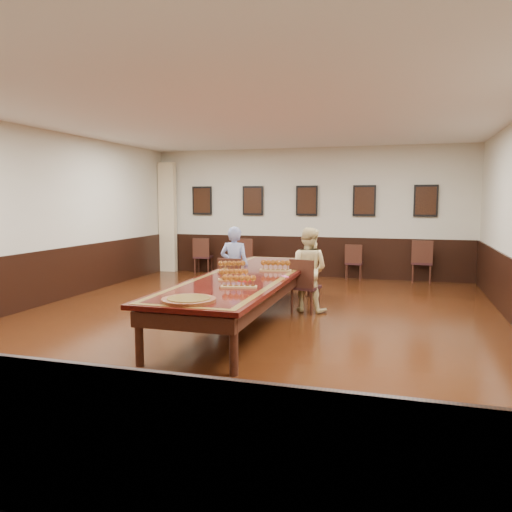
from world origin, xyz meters
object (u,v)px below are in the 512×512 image
(person_man, at_px, (235,267))
(person_woman, at_px, (308,270))
(spare_chair_c, at_px, (354,262))
(conference_table, at_px, (247,284))
(spare_chair_d, at_px, (422,261))
(chair_man, at_px, (233,283))
(spare_chair_b, at_px, (249,257))
(chair_woman, at_px, (306,285))
(carved_platter, at_px, (189,300))
(spare_chair_a, at_px, (203,256))

(person_man, relative_size, person_woman, 1.00)
(spare_chair_c, bearing_deg, conference_table, 76.49)
(spare_chair_d, height_order, person_woman, person_woman)
(chair_man, bearing_deg, spare_chair_b, -77.92)
(conference_table, bearing_deg, spare_chair_d, 60.10)
(chair_man, height_order, person_man, person_man)
(spare_chair_c, relative_size, conference_table, 0.17)
(spare_chair_d, bearing_deg, chair_woman, 64.83)
(chair_man, relative_size, chair_woman, 0.98)
(person_man, height_order, carved_platter, person_man)
(chair_man, xyz_separation_m, spare_chair_d, (3.33, 3.85, 0.04))
(spare_chair_b, xyz_separation_m, spare_chair_d, (4.14, 0.31, 0.01))
(chair_woman, distance_m, spare_chair_a, 5.07)
(chair_man, bearing_deg, conference_table, 119.75)
(chair_woman, height_order, person_man, person_man)
(person_man, bearing_deg, chair_man, 90.00)
(spare_chair_c, relative_size, person_woman, 0.59)
(chair_man, relative_size, person_man, 0.63)
(chair_woman, distance_m, carved_platter, 3.23)
(spare_chair_d, relative_size, person_man, 0.68)
(chair_man, bearing_deg, person_woman, -175.23)
(spare_chair_a, relative_size, conference_table, 0.19)
(chair_man, height_order, spare_chair_c, chair_man)
(spare_chair_a, bearing_deg, person_woman, 126.64)
(chair_man, height_order, chair_woman, chair_woman)
(person_woman, bearing_deg, conference_table, 65.89)
(spare_chair_a, relative_size, person_man, 0.64)
(spare_chair_c, height_order, conference_table, spare_chair_c)
(person_man, bearing_deg, carved_platter, 98.66)
(spare_chair_b, bearing_deg, chair_man, 113.87)
(person_man, bearing_deg, spare_chair_b, -77.59)
(chair_man, distance_m, chair_woman, 1.31)
(chair_woman, bearing_deg, conference_table, 64.02)
(spare_chair_b, relative_size, spare_chair_c, 1.12)
(person_woman, height_order, carved_platter, person_woman)
(chair_woman, height_order, spare_chair_c, chair_woman)
(spare_chair_d, bearing_deg, spare_chair_c, 3.17)
(person_woman, xyz_separation_m, conference_table, (-0.76, -1.08, -0.11))
(spare_chair_b, distance_m, carved_platter, 6.76)
(chair_man, bearing_deg, person_man, -90.00)
(chair_woman, height_order, person_woman, person_woman)
(spare_chair_a, distance_m, carved_platter, 7.35)
(chair_woman, xyz_separation_m, person_man, (-1.31, 0.06, 0.26))
(spare_chair_b, relative_size, person_woman, 0.67)
(spare_chair_c, height_order, carved_platter, spare_chair_c)
(spare_chair_b, distance_m, spare_chair_c, 2.60)
(spare_chair_c, xyz_separation_m, conference_table, (-1.20, -4.79, 0.18))
(chair_woman, bearing_deg, spare_chair_d, -106.75)
(person_man, bearing_deg, chair_woman, 176.38)
(spare_chair_a, xyz_separation_m, spare_chair_c, (3.90, 0.08, -0.03))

